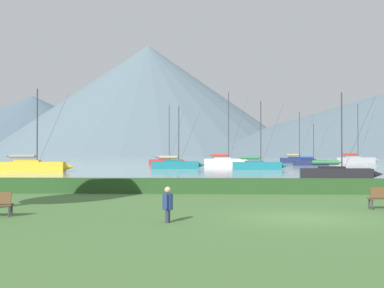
# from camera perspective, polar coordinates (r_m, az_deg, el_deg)

# --- Properties ---
(ground_plane) EXTENTS (1000.00, 1000.00, 0.00)m
(ground_plane) POSITION_cam_1_polar(r_m,az_deg,el_deg) (19.13, 12.48, -8.27)
(ground_plane) COLOR #477038
(harbor_water) EXTENTS (320.00, 246.00, 0.00)m
(harbor_water) POSITION_cam_1_polar(r_m,az_deg,el_deg) (155.74, 3.62, -1.73)
(harbor_water) COLOR #8C9EA3
(harbor_water) RESTS_ON ground_plane
(hedge_line) EXTENTS (80.00, 1.20, 0.87)m
(hedge_line) POSITION_cam_1_polar(r_m,az_deg,el_deg) (29.94, 8.78, -4.74)
(hedge_line) COLOR #284C23
(hedge_line) RESTS_ON ground_plane
(sailboat_slip_1) EXTENTS (7.45, 2.21, 9.26)m
(sailboat_slip_1) POSITION_cam_1_polar(r_m,az_deg,el_deg) (68.17, 7.45, -2.38)
(sailboat_slip_1) COLOR #19707A
(sailboat_slip_1) RESTS_ON harbor_water
(sailboat_slip_2) EXTENTS (8.50, 2.72, 12.74)m
(sailboat_slip_2) POSITION_cam_1_polar(r_m,az_deg,el_deg) (87.97, 3.85, -1.96)
(sailboat_slip_2) COLOR white
(sailboat_slip_2) RESTS_ON harbor_water
(sailboat_slip_3) EXTENTS (7.92, 2.75, 10.86)m
(sailboat_slip_3) POSITION_cam_1_polar(r_m,az_deg,el_deg) (108.77, 11.87, -1.76)
(sailboat_slip_3) COLOR navy
(sailboat_slip_3) RESTS_ON harbor_water
(sailboat_slip_6) EXTENTS (9.12, 3.79, 9.93)m
(sailboat_slip_6) POSITION_cam_1_polar(r_m,az_deg,el_deg) (62.52, -17.68, -2.38)
(sailboat_slip_6) COLOR gold
(sailboat_slip_6) RESTS_ON harbor_water
(sailboat_slip_7) EXTENTS (7.19, 2.89, 7.66)m
(sailboat_slip_7) POSITION_cam_1_polar(r_m,az_deg,el_deg) (46.10, 16.12, -3.16)
(sailboat_slip_7) COLOR black
(sailboat_slip_7) RESTS_ON harbor_water
(sailboat_slip_8) EXTENTS (8.92, 2.96, 12.26)m
(sailboat_slip_8) POSITION_cam_1_polar(r_m,az_deg,el_deg) (107.98, 18.06, -1.70)
(sailboat_slip_8) COLOR #9E9EA3
(sailboat_slip_8) RESTS_ON harbor_water
(sailboat_slip_9) EXTENTS (7.81, 2.94, 8.87)m
(sailboat_slip_9) POSITION_cam_1_polar(r_m,az_deg,el_deg) (71.22, -1.89, -2.31)
(sailboat_slip_9) COLOR #19707A
(sailboat_slip_9) RESTS_ON harbor_water
(sailboat_slip_11) EXTENTS (6.84, 2.79, 7.32)m
(sailboat_slip_11) POSITION_cam_1_polar(r_m,az_deg,el_deg) (89.63, 13.40, -2.03)
(sailboat_slip_11) COLOR navy
(sailboat_slip_11) RESTS_ON harbor_water
(sailboat_slip_12) EXTENTS (7.08, 2.18, 10.82)m
(sailboat_slip_12) POSITION_cam_1_polar(r_m,az_deg,el_deg) (91.21, -2.87, -2.00)
(sailboat_slip_12) COLOR red
(sailboat_slip_12) RESTS_ON harbor_water
(person_seated_viewer) EXTENTS (0.36, 0.57, 1.25)m
(person_seated_viewer) POSITION_cam_1_polar(r_m,az_deg,el_deg) (17.60, -2.78, -6.69)
(person_seated_viewer) COLOR #2D3347
(person_seated_viewer) RESTS_ON ground_plane
(distant_hill_west_ridge) EXTENTS (200.65, 200.65, 47.36)m
(distant_hill_west_ridge) POSITION_cam_1_polar(r_m,az_deg,el_deg) (425.39, -17.70, 2.08)
(distant_hill_west_ridge) COLOR #4C6070
(distant_hill_west_ridge) RESTS_ON ground_plane
(distant_hill_east_ridge) EXTENTS (201.53, 201.53, 71.13)m
(distant_hill_east_ridge) POSITION_cam_1_polar(r_m,az_deg,el_deg) (327.60, -5.00, 4.98)
(distant_hill_east_ridge) COLOR slate
(distant_hill_east_ridge) RESTS_ON ground_plane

